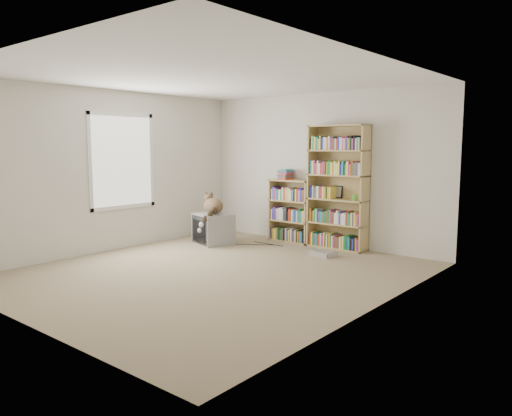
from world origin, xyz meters
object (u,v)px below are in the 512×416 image
Objects in this scene: cat at (211,208)px; crt_tv at (214,229)px; dvd_player at (323,253)px; bookcase_tall at (338,191)px; bookcase_short at (292,213)px.

crt_tv is at bearing 94.45° from cat.
crt_tv is 1.98m from dvd_player.
dvd_player is (0.13, -0.65, -0.89)m from bookcase_tall.
crt_tv is at bearing -162.46° from dvd_player.
bookcase_short is 3.04× the size of dvd_player.
dvd_player is at bearing -32.02° from bookcase_short.
bookcase_short is 1.30m from dvd_player.
cat is 0.70× the size of bookcase_short.
dvd_player is at bearing 39.18° from cat.
crt_tv is at bearing -151.05° from bookcase_tall.
bookcase_tall is at bearing 57.66° from cat.
bookcase_tall is at bearing 45.89° from crt_tv.
bookcase_short reaches higher than dvd_player.
bookcase_tall is (1.80, 1.00, 0.68)m from crt_tv.
bookcase_tall is 5.61× the size of dvd_player.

